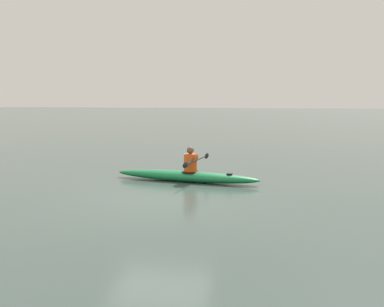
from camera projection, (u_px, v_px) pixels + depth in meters
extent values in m
plane|color=#384742|center=(160.00, 197.00, 11.06)|extent=(160.00, 160.00, 0.00)
ellipsoid|color=#19723F|center=(186.00, 176.00, 13.06)|extent=(4.46, 1.38, 0.32)
torus|color=black|center=(190.00, 172.00, 12.99)|extent=(0.59, 0.59, 0.04)
cylinder|color=black|center=(230.00, 174.00, 12.60)|extent=(0.18, 0.18, 0.02)
cylinder|color=#E04C14|center=(190.00, 163.00, 12.96)|extent=(0.38, 0.38, 0.51)
sphere|color=brown|center=(190.00, 150.00, 12.91)|extent=(0.21, 0.21, 0.21)
cylinder|color=black|center=(197.00, 160.00, 12.88)|extent=(0.40, 1.91, 0.03)
ellipsoid|color=black|center=(207.00, 156.00, 13.79)|extent=(0.11, 0.40, 0.17)
ellipsoid|color=black|center=(185.00, 165.00, 11.97)|extent=(0.11, 0.40, 0.17)
cylinder|color=brown|center=(196.00, 159.00, 13.19)|extent=(0.19, 0.30, 0.34)
cylinder|color=brown|center=(190.00, 162.00, 12.65)|extent=(0.24, 0.26, 0.34)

